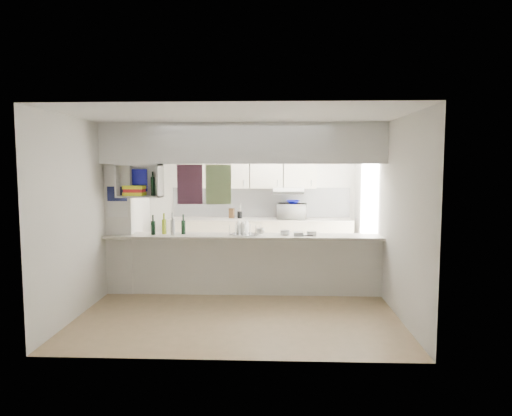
{
  "coord_description": "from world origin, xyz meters",
  "views": [
    {
      "loc": [
        0.47,
        -6.87,
        1.99
      ],
      "look_at": [
        0.18,
        0.5,
        1.29
      ],
      "focal_mm": 32.0,
      "sensor_mm": 36.0,
      "label": 1
    }
  ],
  "objects_px": {
    "wine_bottles": "(168,227)",
    "microwave": "(292,211)",
    "dish_rack": "(245,229)",
    "bowl": "(293,202)"
  },
  "relations": [
    {
      "from": "microwave",
      "to": "dish_rack",
      "type": "distance_m",
      "value": 2.2
    },
    {
      "from": "microwave",
      "to": "wine_bottles",
      "type": "bearing_deg",
      "value": 55.96
    },
    {
      "from": "microwave",
      "to": "bowl",
      "type": "height_order",
      "value": "bowl"
    },
    {
      "from": "wine_bottles",
      "to": "microwave",
      "type": "bearing_deg",
      "value": 46.15
    },
    {
      "from": "dish_rack",
      "to": "wine_bottles",
      "type": "xyz_separation_m",
      "value": [
        -1.18,
        -0.01,
        0.03
      ]
    },
    {
      "from": "microwave",
      "to": "dish_rack",
      "type": "relative_size",
      "value": 1.13
    },
    {
      "from": "microwave",
      "to": "bowl",
      "type": "xyz_separation_m",
      "value": [
        0.02,
        0.0,
        0.19
      ]
    },
    {
      "from": "microwave",
      "to": "wine_bottles",
      "type": "xyz_separation_m",
      "value": [
        -1.98,
        -2.06,
        -0.03
      ]
    },
    {
      "from": "microwave",
      "to": "dish_rack",
      "type": "xyz_separation_m",
      "value": [
        -0.79,
        -2.05,
        -0.06
      ]
    },
    {
      "from": "dish_rack",
      "to": "wine_bottles",
      "type": "relative_size",
      "value": 0.95
    }
  ]
}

